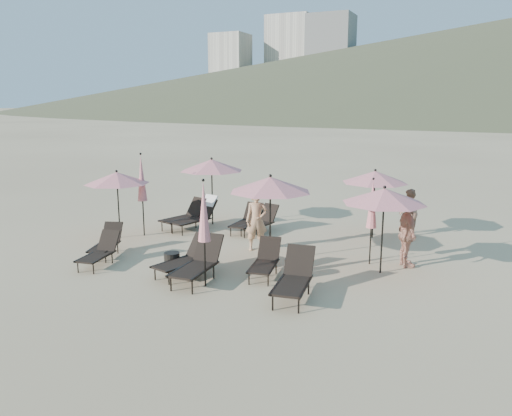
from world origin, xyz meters
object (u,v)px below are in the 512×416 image
at_px(lounger_2, 185,258).
at_px(lounger_6, 185,215).
at_px(umbrella_open_1, 270,184).
at_px(umbrella_closed_0, 204,212).
at_px(lounger_9, 260,221).
at_px(umbrella_closed_1, 372,204).
at_px(umbrella_open_2, 384,196).
at_px(lounger_3, 198,262).
at_px(beachgoer_a, 257,221).
at_px(umbrella_closed_2, 142,178).
at_px(side_table_0, 172,261).
at_px(lounger_8, 247,220).
at_px(lounger_7, 197,214).
at_px(umbrella_open_0, 117,178).
at_px(umbrella_open_3, 212,165).
at_px(lounger_1, 100,251).
at_px(side_table_1, 293,268).
at_px(lounger_0, 107,242).
at_px(lounger_5, 294,277).
at_px(umbrella_open_4, 375,177).
at_px(beachgoer_c, 407,234).
at_px(lounger_4, 265,260).
at_px(beachgoer_b, 409,212).

height_order(lounger_2, lounger_6, lounger_6).
relative_size(umbrella_open_1, umbrella_closed_0, 0.94).
bearing_deg(lounger_9, umbrella_closed_1, -11.74).
distance_m(umbrella_closed_0, umbrella_closed_1, 4.71).
height_order(lounger_9, umbrella_closed_0, umbrella_closed_0).
height_order(lounger_2, umbrella_closed_1, umbrella_closed_1).
distance_m(lounger_9, umbrella_open_2, 5.40).
bearing_deg(lounger_3, beachgoer_a, 83.19).
distance_m(umbrella_closed_0, umbrella_closed_2, 5.39).
bearing_deg(side_table_0, lounger_8, 89.07).
bearing_deg(lounger_7, lounger_8, 29.93).
height_order(umbrella_open_0, side_table_0, umbrella_open_0).
height_order(lounger_6, umbrella_closed_0, umbrella_closed_0).
bearing_deg(lounger_9, side_table_0, -85.22).
xyz_separation_m(lounger_7, umbrella_open_3, (0.10, 0.90, 1.64)).
xyz_separation_m(lounger_1, side_table_1, (5.17, 1.27, -0.15)).
height_order(umbrella_closed_1, umbrella_closed_2, umbrella_closed_2).
bearing_deg(umbrella_closed_1, umbrella_open_2, -55.99).
height_order(lounger_0, umbrella_open_2, umbrella_open_2).
relative_size(lounger_7, umbrella_closed_2, 0.70).
distance_m(lounger_5, lounger_9, 5.85).
distance_m(lounger_6, lounger_7, 0.51).
height_order(umbrella_open_0, umbrella_open_4, umbrella_open_4).
height_order(lounger_5, lounger_7, lounger_7).
bearing_deg(beachgoer_c, umbrella_open_2, 119.56).
relative_size(lounger_9, umbrella_open_0, 0.75).
xyz_separation_m(lounger_6, umbrella_open_2, (7.29, -1.96, 1.59)).
xyz_separation_m(lounger_7, umbrella_closed_2, (-1.21, -1.47, 1.40)).
distance_m(lounger_1, umbrella_closed_0, 3.73).
distance_m(lounger_1, lounger_7, 4.58).
distance_m(lounger_7, umbrella_closed_1, 6.61).
xyz_separation_m(lounger_9, umbrella_open_3, (-2.13, 0.45, 1.76)).
relative_size(lounger_4, umbrella_closed_1, 0.67).
xyz_separation_m(umbrella_open_0, beachgoer_c, (9.08, 0.85, -1.07)).
bearing_deg(lounger_2, lounger_7, 132.06).
relative_size(lounger_2, lounger_9, 1.05).
bearing_deg(beachgoer_c, umbrella_closed_0, 102.72).
bearing_deg(lounger_6, lounger_4, -20.31).
xyz_separation_m(lounger_3, lounger_4, (1.37, 1.04, -0.08)).
relative_size(lounger_2, beachgoer_a, 0.98).
relative_size(umbrella_open_3, umbrella_closed_1, 1.02).
xyz_separation_m(umbrella_open_3, beachgoer_b, (6.78, 1.41, -1.40)).
distance_m(umbrella_closed_2, beachgoer_b, 9.00).
relative_size(lounger_9, beachgoer_b, 1.08).
xyz_separation_m(umbrella_open_2, umbrella_open_3, (-6.68, 2.87, 0.13)).
relative_size(lounger_8, umbrella_open_4, 0.71).
height_order(lounger_8, umbrella_open_1, umbrella_open_1).
relative_size(lounger_7, umbrella_open_3, 0.79).
xyz_separation_m(lounger_0, lounger_3, (3.56, -0.74, 0.09)).
bearing_deg(lounger_2, lounger_9, 104.03).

